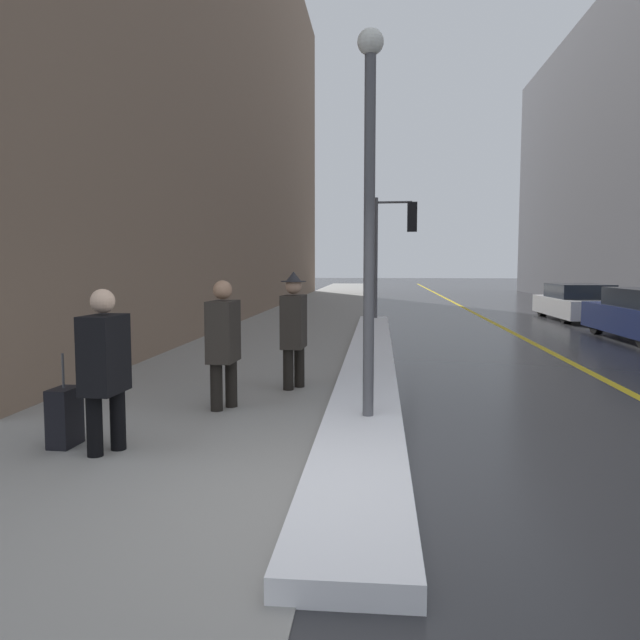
{
  "coord_description": "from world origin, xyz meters",
  "views": [
    {
      "loc": [
        0.43,
        -4.67,
        1.83
      ],
      "look_at": [
        -0.4,
        4.0,
        1.05
      ],
      "focal_mm": 35.0,
      "sensor_mm": 36.0,
      "label": 1
    }
  ],
  "objects": [
    {
      "name": "building_facade_left",
      "position": [
        -7.0,
        20.0,
        8.48
      ],
      "size": [
        6.0,
        36.0,
        16.96
      ],
      "color": "#846B56",
      "rests_on": "ground"
    },
    {
      "name": "traffic_light_near",
      "position": [
        0.98,
        14.82,
        2.81
      ],
      "size": [
        1.31,
        0.32,
        3.88
      ],
      "rotation": [
        0.0,
        0.0,
        -0.04
      ],
      "color": "#515156",
      "rests_on": "ground"
    },
    {
      "name": "pedestrian_in_fedora",
      "position": [
        -0.81,
        4.28,
        0.94
      ],
      "size": [
        0.37,
        0.54,
        1.73
      ],
      "rotation": [
        0.0,
        0.0,
        -1.62
      ],
      "color": "black",
      "rests_on": "ground"
    },
    {
      "name": "ground_plane",
      "position": [
        0.0,
        0.0,
        0.0
      ],
      "size": [
        160.0,
        160.0,
        0.0
      ],
      "primitive_type": "plane",
      "color": "#2D2D30"
    },
    {
      "name": "snow_bank_curb",
      "position": [
        0.26,
        6.92,
        0.08
      ],
      "size": [
        0.86,
        16.9,
        0.17
      ],
      "color": "white",
      "rests_on": "ground"
    },
    {
      "name": "parked_car_white",
      "position": [
        6.95,
        16.61,
        0.56
      ],
      "size": [
        1.83,
        4.46,
        1.19
      ],
      "rotation": [
        0.0,
        0.0,
        1.58
      ],
      "color": "silver",
      "rests_on": "ground"
    },
    {
      "name": "road_centre_stripe",
      "position": [
        4.0,
        15.0,
        0.0
      ],
      "size": [
        0.16,
        80.0,
        0.0
      ],
      "color": "gold",
      "rests_on": "ground"
    },
    {
      "name": "lamp_post",
      "position": [
        0.31,
        2.1,
        2.61
      ],
      "size": [
        0.28,
        0.28,
        4.29
      ],
      "color": "#515156",
      "rests_on": "ground"
    },
    {
      "name": "sidewalk_slab",
      "position": [
        -2.0,
        15.0,
        0.01
      ],
      "size": [
        4.0,
        80.0,
        0.01
      ],
      "color": "gray",
      "rests_on": "ground"
    },
    {
      "name": "rolling_suitcase",
      "position": [
        -2.7,
        1.18,
        0.3
      ],
      "size": [
        0.24,
        0.37,
        0.95
      ],
      "rotation": [
        0.0,
        0.0,
        -1.62
      ],
      "color": "black",
      "rests_on": "ground"
    },
    {
      "name": "pedestrian_nearside",
      "position": [
        -1.51,
        2.92,
        0.91
      ],
      "size": [
        0.33,
        0.54,
        1.63
      ],
      "rotation": [
        0.0,
        0.0,
        -1.62
      ],
      "color": "black",
      "rests_on": "ground"
    },
    {
      "name": "pedestrian_with_shoulder_bag",
      "position": [
        -2.18,
        1.01,
        0.88
      ],
      "size": [
        0.33,
        0.74,
        1.6
      ],
      "rotation": [
        0.0,
        0.0,
        -1.62
      ],
      "color": "black",
      "rests_on": "ground"
    }
  ]
}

